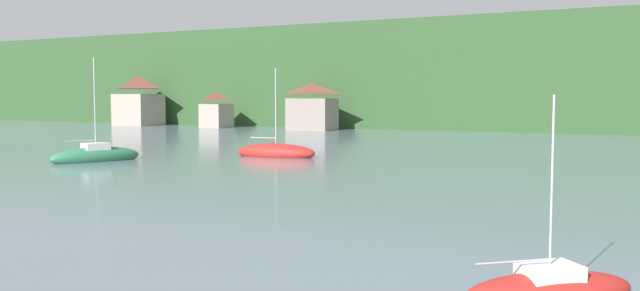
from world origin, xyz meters
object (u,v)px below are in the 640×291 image
Objects in this scene: shore_building_central at (312,107)px; sailboat_mid_2 at (549,290)px; shore_building_west at (138,101)px; sailboat_far_4 at (96,156)px; sailboat_far_1 at (276,152)px; shore_building_westcentral at (216,110)px.

shore_building_central is 1.32× the size of sailboat_mid_2.
shore_building_west reaches higher than sailboat_far_4.
sailboat_far_1 is 13.36m from sailboat_far_4.
shore_building_westcentral is 50.54m from sailboat_far_1.
sailboat_mid_2 is (58.10, -66.48, -2.40)m from shore_building_westcentral.
shore_building_westcentral is at bearing 123.97° from sailboat_far_1.
shore_building_central is (16.37, 0.13, 0.54)m from shore_building_westcentral.
shore_building_westcentral is 0.83× the size of shore_building_central.
sailboat_far_4 is at bearing -81.18° from shore_building_central.
shore_building_central is 78.66m from sailboat_mid_2.
shore_building_west is at bearing 60.83° from sailboat_far_4.
sailboat_mid_2 is 39.57m from sailboat_far_4.
sailboat_far_1 reaches higher than sailboat_mid_2.
shore_building_west is at bearing 178.56° from shore_building_central.
shore_building_westcentral is 1.09× the size of sailboat_mid_2.
shore_building_central is at bearing 106.70° from sailboat_far_1.
sailboat_mid_2 is at bearing -57.93° from shore_building_central.
shore_building_westcentral is at bearing 47.70° from sailboat_far_4.
shore_building_central reaches higher than sailboat_mid_2.
sailboat_far_1 is (33.43, -37.83, -2.32)m from shore_building_westcentral.
sailboat_far_4 reaches higher than shore_building_westcentral.
shore_building_central is (32.75, -0.82, -0.74)m from shore_building_west.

